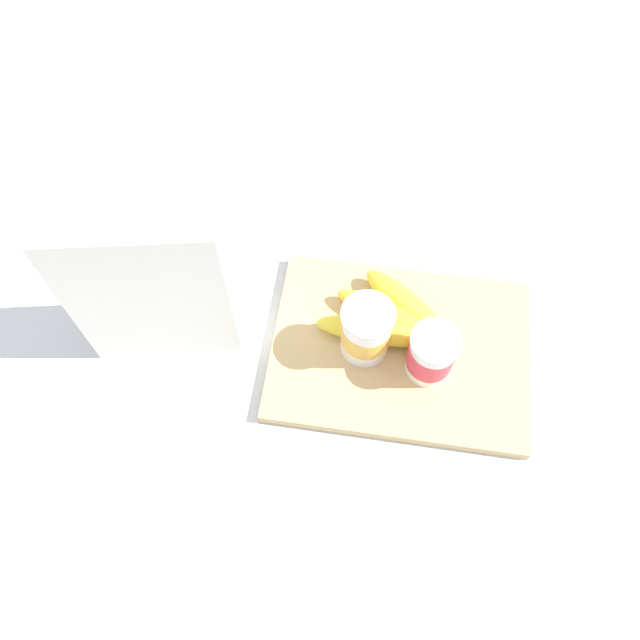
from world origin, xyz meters
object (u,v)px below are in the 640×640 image
at_px(banana_bunch, 392,318).
at_px(cutting_board, 400,350).
at_px(cereal_box, 152,282).
at_px(yogurt_cup_front, 431,354).
at_px(yogurt_cup_back, 366,331).

bearing_deg(banana_bunch, cutting_board, 116.75).
xyz_separation_m(cereal_box, yogurt_cup_front, (-0.36, 0.01, -0.08)).
distance_m(cutting_board, yogurt_cup_back, 0.08).
relative_size(cereal_box, banana_bunch, 1.42).
height_order(cutting_board, yogurt_cup_back, yogurt_cup_back).
xyz_separation_m(cereal_box, banana_bunch, (-0.31, -0.05, -0.10)).
bearing_deg(yogurt_cup_front, cereal_box, -2.00).
xyz_separation_m(cutting_board, yogurt_cup_front, (-0.04, 0.02, 0.05)).
bearing_deg(cereal_box, yogurt_cup_back, 170.05).
bearing_deg(yogurt_cup_front, yogurt_cup_back, -11.93).
height_order(yogurt_cup_back, banana_bunch, yogurt_cup_back).
distance_m(yogurt_cup_back, banana_bunch, 0.06).
bearing_deg(cereal_box, banana_bunch, 177.28).
distance_m(yogurt_cup_front, banana_bunch, 0.08).
bearing_deg(yogurt_cup_back, cutting_board, -173.17).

